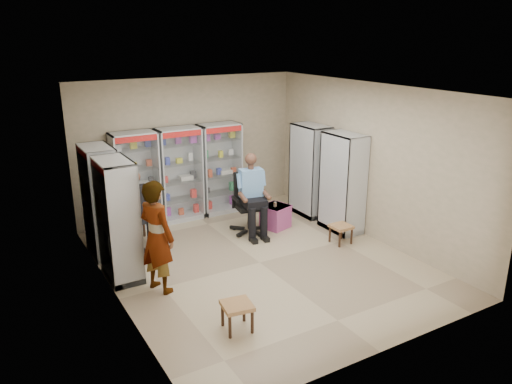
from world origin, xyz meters
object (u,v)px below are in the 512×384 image
pink_trunk (275,217)px  standing_man (157,237)px  cabinet_back_left (136,181)px  cabinet_left_near (118,220)px  cabinet_left_far (101,201)px  seated_shopkeeper (251,196)px  cabinet_right_far (310,170)px  cabinet_back_right (220,169)px  woven_stool_b (237,316)px  office_chair (249,203)px  woven_stool_a (341,234)px  wooden_chair (137,219)px  cabinet_back_mid (180,174)px  cabinet_right_near (343,183)px

pink_trunk → standing_man: bearing=-156.5°
cabinet_back_left → cabinet_left_near: 2.23m
cabinet_left_far → seated_shopkeeper: cabinet_left_far is taller
cabinet_left_far → cabinet_right_far: bearing=87.4°
seated_shopkeeper → cabinet_back_left: bearing=152.3°
cabinet_back_right → woven_stool_b: 4.83m
cabinet_left_near → office_chair: 2.89m
cabinet_left_far → woven_stool_b: 3.63m
cabinet_left_near → pink_trunk: size_ratio=4.05×
cabinet_back_right → cabinet_right_far: (1.63, -1.13, 0.00)m
seated_shopkeeper → woven_stool_a: (1.22, -1.34, -0.59)m
cabinet_back_right → office_chair: 1.44m
woven_stool_a → woven_stool_b: bearing=-153.1°
woven_stool_b → cabinet_left_far: bearing=104.8°
cabinet_left_far → woven_stool_b: cabinet_left_far is taller
standing_man → wooden_chair: bearing=-30.6°
seated_shopkeeper → cabinet_right_far: bearing=20.2°
cabinet_back_right → standing_man: 3.69m
cabinet_left_far → cabinet_left_near: (0.00, -1.10, 0.00)m
cabinet_back_left → cabinet_back_mid: (0.95, 0.00, 0.00)m
seated_shopkeeper → woven_stool_b: size_ratio=3.91×
cabinet_back_left → woven_stool_b: (-0.02, -4.35, -0.80)m
woven_stool_b → pink_trunk: bearing=49.6°
standing_man → office_chair: bearing=-82.6°
office_chair → woven_stool_a: (1.22, -1.39, -0.42)m
cabinet_left_far → woven_stool_a: size_ratio=5.47×
cabinet_right_far → standing_man: bearing=111.8°
pink_trunk → office_chair: bearing=172.4°
office_chair → woven_stool_b: size_ratio=3.07×
cabinet_back_left → woven_stool_a: cabinet_back_left is taller
cabinet_back_right → cabinet_right_far: same height
cabinet_left_near → cabinet_back_right: bearing=125.7°
cabinet_right_near → pink_trunk: (-1.09, 0.77, -0.76)m
woven_stool_a → woven_stool_b: woven_stool_b is taller
cabinet_back_left → seated_shopkeeper: size_ratio=1.29×
wooden_chair → seated_shopkeeper: 2.25m
cabinet_back_right → standing_man: (-2.45, -2.76, -0.10)m
cabinet_back_mid → pink_trunk: cabinet_back_mid is taller
seated_shopkeeper → woven_stool_b: bearing=-112.9°
cabinet_back_left → standing_man: size_ratio=1.11×
seated_shopkeeper → pink_trunk: (0.58, -0.03, -0.54)m
cabinet_back_left → cabinet_right_far: (3.53, -1.13, 0.00)m
cabinet_left_near → office_chair: (2.79, 0.65, -0.39)m
cabinet_back_right → woven_stool_a: cabinet_back_right is taller
cabinet_back_mid → cabinet_left_near: same height
cabinet_right_far → cabinet_right_near: bearing=-180.0°
cabinet_left_far → seated_shopkeeper: (2.79, -0.50, -0.23)m
cabinet_back_right → cabinet_left_far: 2.98m
cabinet_left_near → pink_trunk: bearing=99.6°
cabinet_right_near → office_chair: size_ratio=1.65×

